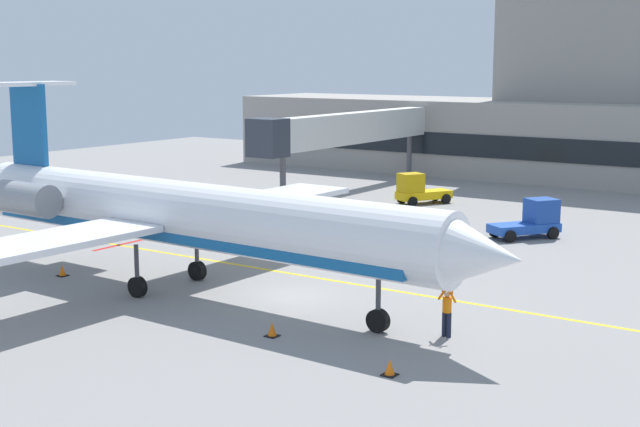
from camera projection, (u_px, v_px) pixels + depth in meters
name	position (u px, v px, depth m)	size (l,w,h in m)	color
ground	(286.00, 300.00, 38.21)	(120.00, 120.00, 0.11)	gray
terminal_building	(589.00, 100.00, 75.93)	(61.20, 12.28, 19.72)	gray
jet_bridge_west	(344.00, 130.00, 68.37)	(2.40, 22.76, 6.30)	silver
regional_jet	(178.00, 214.00, 39.01)	(31.86, 25.34, 9.13)	white
baggage_tug	(418.00, 190.00, 63.47)	(3.27, 4.24, 2.26)	#E5B20C
pushback_tractor	(532.00, 220.00, 51.37)	(3.67, 4.27, 2.26)	#1E4CB2
marshaller	(447.00, 311.00, 32.80)	(0.83, 0.34, 1.97)	#191E33
safety_cone_alpha	(62.00, 271.00, 42.24)	(0.47, 0.47, 0.55)	orange
safety_cone_bravo	(360.00, 267.00, 43.13)	(0.47, 0.47, 0.55)	orange
safety_cone_charlie	(272.00, 330.00, 32.95)	(0.47, 0.47, 0.55)	orange
safety_cone_delta	(390.00, 368.00, 28.86)	(0.47, 0.47, 0.55)	orange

